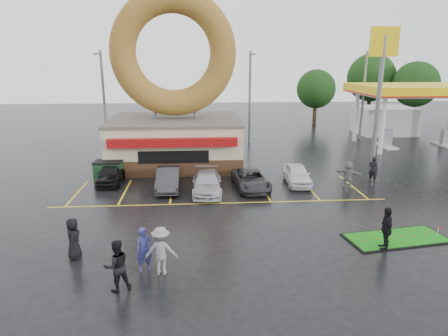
{
  "coord_description": "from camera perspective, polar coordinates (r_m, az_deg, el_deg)",
  "views": [
    {
      "loc": [
        -1.38,
        -18.73,
        8.23
      ],
      "look_at": [
        0.18,
        3.24,
        2.2
      ],
      "focal_mm": 32.0,
      "sensor_mm": 36.0,
      "label": 1
    }
  ],
  "objects": [
    {
      "name": "ground",
      "position": [
        20.5,
        0.14,
        -8.35
      ],
      "size": [
        120.0,
        120.0,
        0.0
      ],
      "primitive_type": "plane",
      "color": "black",
      "rests_on": "ground"
    },
    {
      "name": "donut_shop",
      "position": [
        31.97,
        -7.01,
        8.43
      ],
      "size": [
        10.2,
        8.7,
        13.5
      ],
      "color": "#472B19",
      "rests_on": "ground"
    },
    {
      "name": "gas_station",
      "position": [
        45.29,
        24.4,
        8.22
      ],
      "size": [
        12.3,
        13.65,
        5.9
      ],
      "color": "silver",
      "rests_on": "ground"
    },
    {
      "name": "shell_sign",
      "position": [
        33.94,
        21.58,
        12.84
      ],
      "size": [
        2.2,
        0.36,
        10.6
      ],
      "color": "slate",
      "rests_on": "ground"
    },
    {
      "name": "streetlight_left",
      "position": [
        39.75,
        -16.81,
        9.69
      ],
      "size": [
        0.4,
        2.21,
        9.0
      ],
      "color": "slate",
      "rests_on": "ground"
    },
    {
      "name": "streetlight_mid",
      "position": [
        40.16,
        3.72,
        10.35
      ],
      "size": [
        0.4,
        2.21,
        9.0
      ],
      "color": "slate",
      "rests_on": "ground"
    },
    {
      "name": "streetlight_right",
      "position": [
        44.34,
        19.34,
        10.0
      ],
      "size": [
        0.4,
        2.21,
        9.0
      ],
      "color": "slate",
      "rests_on": "ground"
    },
    {
      "name": "tree_far_a",
      "position": [
        55.98,
        25.71,
        10.71
      ],
      "size": [
        5.6,
        5.6,
        8.0
      ],
      "color": "#332114",
      "rests_on": "ground"
    },
    {
      "name": "tree_far_c",
      "position": [
        57.73,
        20.3,
        12.01
      ],
      "size": [
        6.3,
        6.3,
        9.0
      ],
      "color": "#332114",
      "rests_on": "ground"
    },
    {
      "name": "tree_far_d",
      "position": [
        53.14,
        13.02,
        10.93
      ],
      "size": [
        4.9,
        4.9,
        7.0
      ],
      "color": "#332114",
      "rests_on": "ground"
    },
    {
      "name": "car_black",
      "position": [
        28.4,
        -15.83,
        -0.75
      ],
      "size": [
        1.56,
        3.87,
        1.32
      ],
      "primitive_type": "imported",
      "rotation": [
        0.0,
        0.0,
        -0.0
      ],
      "color": "black",
      "rests_on": "ground"
    },
    {
      "name": "car_dgrey",
      "position": [
        26.24,
        -7.97,
        -1.55
      ],
      "size": [
        1.49,
        4.18,
        1.37
      ],
      "primitive_type": "imported",
      "rotation": [
        0.0,
        0.0,
        0.01
      ],
      "color": "#2D2C2F",
      "rests_on": "ground"
    },
    {
      "name": "car_silver",
      "position": [
        25.36,
        -2.46,
        -2.1
      ],
      "size": [
        1.91,
        4.5,
        1.29
      ],
      "primitive_type": "imported",
      "rotation": [
        0.0,
        0.0,
        -0.02
      ],
      "color": "#B1B1B6",
      "rests_on": "ground"
    },
    {
      "name": "car_grey",
      "position": [
        26.11,
        3.85,
        -1.7
      ],
      "size": [
        2.39,
        4.53,
        1.21
      ],
      "primitive_type": "imported",
      "rotation": [
        0.0,
        0.0,
        0.09
      ],
      "color": "#2F2E31",
      "rests_on": "ground"
    },
    {
      "name": "car_white",
      "position": [
        27.52,
        10.4,
        -0.92
      ],
      "size": [
        1.77,
        3.95,
        1.32
      ],
      "primitive_type": "imported",
      "rotation": [
        0.0,
        0.0,
        -0.06
      ],
      "color": "silver",
      "rests_on": "ground"
    },
    {
      "name": "person_blue",
      "position": [
        16.45,
        -11.32,
        -11.37
      ],
      "size": [
        0.78,
        0.62,
        1.85
      ],
      "primitive_type": "imported",
      "rotation": [
        0.0,
        0.0,
        0.31
      ],
      "color": "navy",
      "rests_on": "ground"
    },
    {
      "name": "person_blackjkt",
      "position": [
        15.39,
        -15.07,
        -13.33
      ],
      "size": [
        1.19,
        1.08,
        1.98
      ],
      "primitive_type": "imported",
      "rotation": [
        0.0,
        0.0,
        3.58
      ],
      "color": "black",
      "rests_on": "ground"
    },
    {
      "name": "person_hoodie",
      "position": [
        16.12,
        -8.97,
        -11.6
      ],
      "size": [
        1.33,
        0.84,
        1.97
      ],
      "primitive_type": "imported",
      "rotation": [
        0.0,
        0.0,
        3.06
      ],
      "color": "gray",
      "rests_on": "ground"
    },
    {
      "name": "person_bystander",
      "position": [
        18.28,
        -20.71,
        -9.38
      ],
      "size": [
        0.71,
        0.96,
        1.8
      ],
      "primitive_type": "imported",
      "rotation": [
        0.0,
        0.0,
        1.74
      ],
      "color": "black",
      "rests_on": "ground"
    },
    {
      "name": "person_cameraman",
      "position": [
        19.21,
        22.15,
        -8.02
      ],
      "size": [
        0.68,
        1.23,
        1.98
      ],
      "primitive_type": "imported",
      "rotation": [
        0.0,
        0.0,
        -1.74
      ],
      "color": "black",
      "rests_on": "ground"
    },
    {
      "name": "person_walker_near",
      "position": [
        27.35,
        17.31,
        -0.89
      ],
      "size": [
        1.75,
        1.37,
        1.85
      ],
      "primitive_type": "imported",
      "rotation": [
        0.0,
        0.0,
        2.59
      ],
      "color": "gray",
      "rests_on": "ground"
    },
    {
      "name": "person_walker_far",
      "position": [
        29.26,
        20.54,
        -0.19
      ],
      "size": [
        0.78,
        0.75,
        1.8
      ],
      "primitive_type": "imported",
      "rotation": [
        0.0,
        0.0,
        2.45
      ],
      "color": "black",
      "rests_on": "ground"
    },
    {
      "name": "dumpster",
      "position": [
        28.99,
        -16.16,
        -0.47
      ],
      "size": [
        1.91,
        1.37,
        1.3
      ],
      "primitive_type": "cube",
      "rotation": [
        0.0,
        0.0,
        -0.1
      ],
      "color": "#183E22",
      "rests_on": "ground"
    },
    {
      "name": "putting_green",
      "position": [
        20.84,
        23.42,
        -9.18
      ],
      "size": [
        5.04,
        2.77,
        0.6
      ],
      "color": "black",
      "rests_on": "ground"
    }
  ]
}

